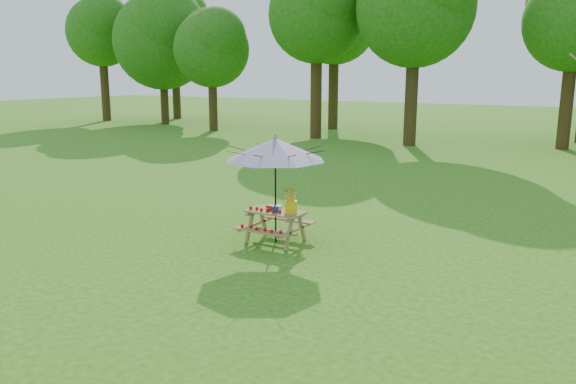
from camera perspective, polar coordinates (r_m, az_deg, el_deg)
The scene contains 5 objects.
picnic_table at distance 11.68m, azimuth -1.27°, elevation -3.56°, with size 1.20×1.32×0.67m.
patio_umbrella at distance 11.36m, azimuth -1.30°, elevation 4.35°, with size 2.41×2.41×2.25m.
produce_bins at distance 11.61m, azimuth -1.40°, elevation -1.64°, with size 0.33×0.42×0.13m.
tomatoes_row at distance 11.52m, azimuth -2.38°, elevation -1.84°, with size 0.77×0.13×0.07m, color #C40B06, non-canonical shape.
flower_bucket at distance 11.38m, azimuth 0.33°, elevation -0.64°, with size 0.40×0.36×0.56m.
Camera 1 is at (8.97, -4.96, 3.46)m, focal length 35.00 mm.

